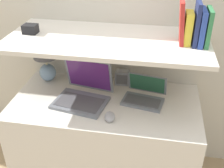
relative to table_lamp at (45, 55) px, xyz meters
name	(u,v)px	position (x,y,z in m)	size (l,w,h in m)	color
wall_back	(115,19)	(0.49, 0.18, 0.24)	(6.00, 0.05, 2.40)	beige
desk	(106,142)	(0.49, -0.21, -0.58)	(1.28, 0.66, 0.75)	silver
back_riser	(114,95)	(0.49, 0.14, -0.38)	(1.28, 0.04, 1.15)	beige
shelf	(107,40)	(0.49, -0.14, 0.20)	(1.28, 0.59, 0.03)	silver
table_lamp	(45,55)	(0.00, 0.00, 0.00)	(0.18, 0.18, 0.35)	#7593B2
laptop_large	(83,93)	(0.34, -0.22, -0.15)	(0.39, 0.37, 0.28)	slate
laptop_small	(144,95)	(0.75, -0.15, -0.17)	(0.30, 0.26, 0.17)	slate
computer_mouse	(110,117)	(0.55, -0.40, -0.19)	(0.08, 0.11, 0.04)	#99999E
router_box	(122,78)	(0.57, 0.04, -0.16)	(0.10, 0.06, 0.11)	gray
book_green	(208,27)	(1.08, -0.14, 0.33)	(0.03, 0.16, 0.21)	#2D7042
book_blue	(201,27)	(1.05, -0.14, 0.32)	(0.03, 0.17, 0.21)	#284293
book_navy	(196,23)	(1.02, -0.14, 0.34)	(0.02, 0.16, 0.25)	navy
book_yellow	(188,28)	(0.97, -0.14, 0.31)	(0.04, 0.12, 0.19)	gold
book_red	(182,22)	(0.93, -0.14, 0.34)	(0.05, 0.14, 0.25)	#A82823
shelf_gadget	(30,29)	(-0.02, -0.14, 0.25)	(0.09, 0.07, 0.06)	black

